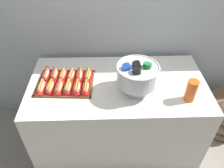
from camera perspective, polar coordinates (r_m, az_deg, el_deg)
ground_plane at (r=2.52m, az=1.16°, el=-13.48°), size 10.00×10.00×0.00m
back_wall at (r=2.12m, az=0.95°, el=20.19°), size 6.00×0.10×2.60m
buffet_table at (r=2.20m, az=1.30°, el=-7.15°), size 1.55×0.82×0.79m
floor_vase at (r=2.73m, az=26.70°, el=-6.69°), size 0.50×0.50×0.81m
serving_tray at (r=1.97m, az=-11.85°, el=0.19°), size 0.50×0.39×0.01m
hot_dog_0 at (r=1.94m, az=-17.81°, el=-0.67°), size 0.07×0.18×0.06m
hot_dog_1 at (r=1.92m, az=-15.70°, el=-0.67°), size 0.08×0.17×0.06m
hot_dog_2 at (r=1.89m, az=-13.54°, el=-0.68°), size 0.08×0.18×0.06m
hot_dog_3 at (r=1.88m, az=-11.33°, el=-0.68°), size 0.08×0.16×0.07m
hot_dog_4 at (r=1.86m, az=-9.07°, el=-0.78°), size 0.08×0.18×0.06m
hot_dog_5 at (r=1.85m, az=-6.78°, el=-0.84°), size 0.07×0.17×0.06m
hot_dog_6 at (r=2.06m, az=-16.65°, el=2.46°), size 0.06×0.18×0.06m
hot_dog_7 at (r=2.04m, az=-14.63°, el=2.42°), size 0.07×0.16×0.06m
hot_dog_8 at (r=2.02m, az=-12.58°, el=2.41°), size 0.08×0.16×0.06m
hot_dog_9 at (r=2.00m, az=-10.48°, el=2.33°), size 0.08×0.17×0.06m
hot_dog_10 at (r=1.99m, az=-8.37°, el=2.37°), size 0.06×0.17×0.06m
hot_dog_11 at (r=1.97m, az=-6.23°, el=2.35°), size 0.08×0.18×0.06m
punch_bowl at (r=1.76m, az=6.52°, el=2.42°), size 0.34×0.34×0.29m
cup_stack at (r=1.83m, az=19.70°, el=-1.61°), size 0.09×0.09×0.19m
donut at (r=2.10m, az=8.83°, el=4.07°), size 0.14×0.14×0.04m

